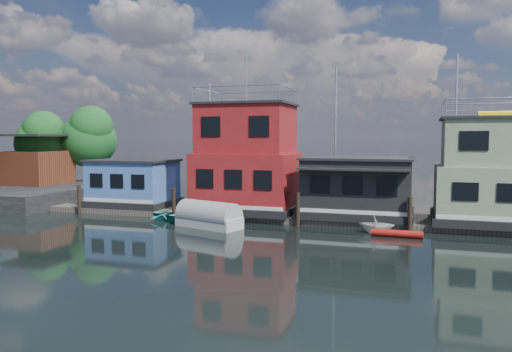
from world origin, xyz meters
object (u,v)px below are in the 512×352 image
(houseboat_blue, at_px, (133,183))
(red_kayak, at_px, (397,234))
(houseboat_dark, at_px, (357,187))
(dinghy_white, at_px, (376,224))
(houseboat_green, at_px, (503,173))
(tarp_runabout, at_px, (209,217))
(houseboat_red, at_px, (247,161))
(dinghy_teal, at_px, (176,215))

(houseboat_blue, bearing_deg, red_kayak, -12.64)
(houseboat_dark, bearing_deg, dinghy_white, -66.50)
(houseboat_blue, relative_size, houseboat_green, 0.76)
(houseboat_green, relative_size, red_kayak, 2.87)
(houseboat_blue, relative_size, dinghy_white, 2.97)
(houseboat_blue, distance_m, dinghy_white, 19.49)
(houseboat_dark, relative_size, tarp_runabout, 1.54)
(dinghy_white, height_order, tarp_runabout, tarp_runabout)
(houseboat_red, xyz_separation_m, tarp_runabout, (-0.87, -5.00, -3.42))
(houseboat_green, distance_m, tarp_runabout, 18.77)
(houseboat_red, bearing_deg, red_kayak, -22.83)
(houseboat_green, xyz_separation_m, dinghy_white, (-7.42, -3.65, -2.98))
(houseboat_blue, xyz_separation_m, dinghy_white, (19.08, -3.65, -1.64))
(houseboat_green, bearing_deg, red_kayak, -143.50)
(houseboat_dark, height_order, dinghy_teal, houseboat_dark)
(houseboat_red, distance_m, houseboat_green, 17.01)
(tarp_runabout, bearing_deg, dinghy_teal, 171.60)
(dinghy_white, bearing_deg, dinghy_teal, 90.19)
(houseboat_red, bearing_deg, dinghy_white, -20.87)
(houseboat_blue, bearing_deg, houseboat_red, 0.00)
(houseboat_dark, height_order, tarp_runabout, houseboat_dark)
(dinghy_white, xyz_separation_m, dinghy_teal, (-13.65, 0.34, -0.18))
(houseboat_dark, height_order, houseboat_green, houseboat_green)
(red_kayak, bearing_deg, houseboat_red, 159.79)
(houseboat_dark, xyz_separation_m, dinghy_teal, (-12.07, -3.29, -2.03))
(dinghy_teal, bearing_deg, red_kayak, -78.57)
(dinghy_white, height_order, red_kayak, dinghy_white)
(red_kayak, bearing_deg, dinghy_white, 146.73)
(houseboat_blue, height_order, houseboat_dark, houseboat_dark)
(houseboat_green, height_order, dinghy_teal, houseboat_green)
(dinghy_teal, distance_m, tarp_runabout, 3.63)
(houseboat_green, relative_size, dinghy_teal, 2.27)
(dinghy_white, relative_size, tarp_runabout, 0.45)
(houseboat_blue, height_order, houseboat_red, houseboat_red)
(houseboat_dark, xyz_separation_m, houseboat_green, (9.00, 0.02, 1.13))
(houseboat_red, height_order, tarp_runabout, houseboat_red)
(dinghy_teal, height_order, tarp_runabout, tarp_runabout)
(houseboat_dark, distance_m, houseboat_green, 9.07)
(houseboat_dark, bearing_deg, houseboat_green, 0.12)
(houseboat_red, height_order, dinghy_white, houseboat_red)
(houseboat_blue, xyz_separation_m, tarp_runabout, (8.63, -5.00, -1.53))
(dinghy_white, relative_size, red_kayak, 0.73)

